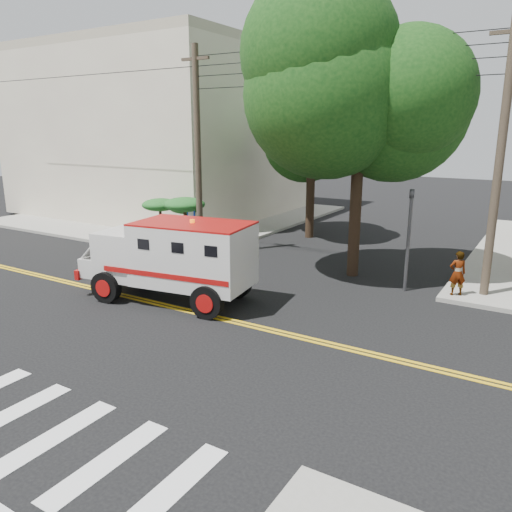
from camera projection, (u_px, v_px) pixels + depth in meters
The scene contains 12 objects.
ground at pixel (227, 320), 15.00m from camera, with size 100.00×100.00×0.00m, color black.
sidewalk_nw at pixel (175, 214), 32.96m from camera, with size 17.00×17.00×0.15m, color gray.
building_left at pixel (164, 135), 33.95m from camera, with size 16.00×14.00×10.00m, color beige.
utility_pole_left at pixel (198, 154), 21.67m from camera, with size 0.28×0.28×9.00m, color #382D23.
utility_pole_right at pixel (499, 164), 15.81m from camera, with size 0.28×0.28×9.00m, color #382D23.
tree_main at pixel (371, 81), 17.35m from camera, with size 6.08×5.70×9.85m.
tree_left at pixel (316, 125), 24.66m from camera, with size 4.48×4.20×7.70m.
traffic_signal at pixel (409, 229), 17.15m from camera, with size 0.15×0.18×3.60m.
accessibility_sign at pixel (192, 223), 22.89m from camera, with size 0.45×0.10×2.02m.
palm_planter at pixel (177, 213), 23.82m from camera, with size 3.52×2.63×2.36m.
armored_truck at pixel (173, 256), 16.37m from camera, with size 6.17×3.09×2.69m.
pedestrian_a at pixel (457, 273), 16.60m from camera, with size 0.56×0.36×1.52m, color gray.
Camera 1 is at (8.09, -11.52, 5.59)m, focal length 35.00 mm.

